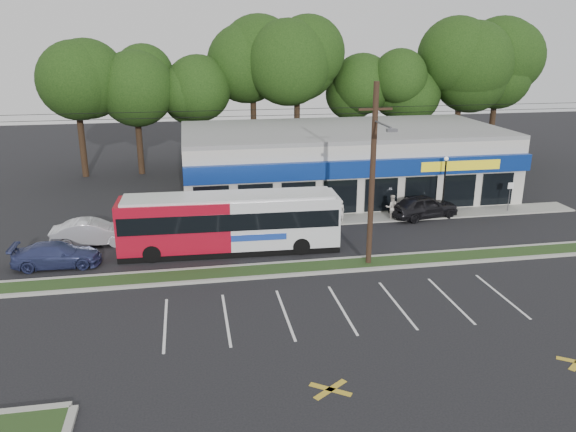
# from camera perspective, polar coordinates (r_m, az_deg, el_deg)

# --- Properties ---
(ground) EXTENTS (120.00, 120.00, 0.00)m
(ground) POSITION_cam_1_polar(r_m,az_deg,el_deg) (30.14, 3.28, -6.02)
(ground) COLOR black
(ground) RESTS_ON ground
(grass_strip) EXTENTS (40.00, 1.60, 0.12)m
(grass_strip) POSITION_cam_1_polar(r_m,az_deg,el_deg) (31.01, 2.86, -5.19)
(grass_strip) COLOR #223415
(grass_strip) RESTS_ON ground
(curb_south) EXTENTS (40.00, 0.25, 0.14)m
(curb_south) POSITION_cam_1_polar(r_m,az_deg,el_deg) (30.25, 3.22, -5.79)
(curb_south) COLOR #9E9E93
(curb_south) RESTS_ON ground
(curb_north) EXTENTS (40.00, 0.25, 0.14)m
(curb_north) POSITION_cam_1_polar(r_m,az_deg,el_deg) (31.77, 2.51, -4.59)
(curb_north) COLOR #9E9E93
(curb_north) RESTS_ON ground
(sidewalk) EXTENTS (32.00, 2.20, 0.10)m
(sidewalk) POSITION_cam_1_polar(r_m,az_deg,el_deg) (39.52, 7.32, -0.22)
(sidewalk) COLOR #9E9E93
(sidewalk) RESTS_ON ground
(strip_mall) EXTENTS (25.00, 12.55, 5.30)m
(strip_mall) POSITION_cam_1_polar(r_m,az_deg,el_deg) (45.40, 5.46, 5.59)
(strip_mall) COLOR beige
(strip_mall) RESTS_ON ground
(utility_pole) EXTENTS (50.00, 2.77, 10.00)m
(utility_pole) POSITION_cam_1_polar(r_m,az_deg,el_deg) (30.05, 8.33, 4.63)
(utility_pole) COLOR black
(utility_pole) RESTS_ON ground
(lamp_post) EXTENTS (0.30, 0.30, 4.25)m
(lamp_post) POSITION_cam_1_polar(r_m,az_deg,el_deg) (40.82, 15.63, 3.66)
(lamp_post) COLOR black
(lamp_post) RESTS_ON ground
(sign_post) EXTENTS (0.45, 0.10, 2.23)m
(sign_post) POSITION_cam_1_polar(r_m,az_deg,el_deg) (43.29, 21.62, 2.32)
(sign_post) COLOR #59595E
(sign_post) RESTS_ON ground
(tree_line) EXTENTS (46.76, 6.76, 11.83)m
(tree_line) POSITION_cam_1_polar(r_m,az_deg,el_deg) (53.98, 1.12, 13.77)
(tree_line) COLOR black
(tree_line) RESTS_ON ground
(metrobus) EXTENTS (12.85, 3.14, 3.43)m
(metrobus) POSITION_cam_1_polar(r_m,az_deg,el_deg) (33.03, -5.94, -0.56)
(metrobus) COLOR #A40C1F
(metrobus) RESTS_ON ground
(car_dark) EXTENTS (5.18, 2.92, 1.66)m
(car_dark) POSITION_cam_1_polar(r_m,az_deg,el_deg) (40.40, 13.64, 0.97)
(car_dark) COLOR black
(car_dark) RESTS_ON ground
(car_silver) EXTENTS (4.81, 1.80, 1.57)m
(car_silver) POSITION_cam_1_polar(r_m,az_deg,el_deg) (36.15, -19.29, -1.59)
(car_silver) COLOR #B6B7BE
(car_silver) RESTS_ON ground
(car_blue) EXTENTS (4.73, 1.97, 1.37)m
(car_blue) POSITION_cam_1_polar(r_m,az_deg,el_deg) (33.50, -22.43, -3.65)
(car_blue) COLOR navy
(car_blue) RESTS_ON ground
(pedestrian_a) EXTENTS (0.59, 0.39, 1.60)m
(pedestrian_a) POSITION_cam_1_polar(r_m,az_deg,el_deg) (38.40, 5.34, 0.49)
(pedestrian_a) COLOR silver
(pedestrian_a) RESTS_ON ground
(pedestrian_b) EXTENTS (0.91, 0.74, 1.77)m
(pedestrian_b) POSITION_cam_1_polar(r_m,az_deg,el_deg) (39.49, 10.48, 0.88)
(pedestrian_b) COLOR beige
(pedestrian_b) RESTS_ON ground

